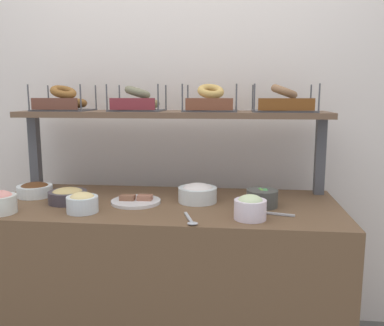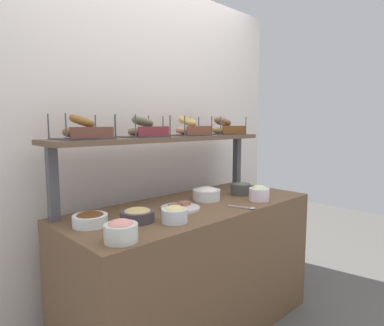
% 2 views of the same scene
% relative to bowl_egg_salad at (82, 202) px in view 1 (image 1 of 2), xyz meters
% --- Properties ---
extents(back_wall, '(2.88, 0.06, 2.40)m').
position_rel_bowl_egg_salad_xyz_m(back_wall, '(0.33, 0.74, 0.31)').
color(back_wall, white).
rests_on(back_wall, ground_plane).
extents(deli_counter, '(1.68, 0.70, 0.85)m').
position_rel_bowl_egg_salad_xyz_m(deli_counter, '(0.33, 0.19, -0.47)').
color(deli_counter, brown).
rests_on(deli_counter, ground_plane).
extents(shelf_riser_left, '(0.05, 0.05, 0.40)m').
position_rel_bowl_egg_salad_xyz_m(shelf_riser_left, '(-0.45, 0.46, 0.16)').
color(shelf_riser_left, '#4C4C51').
rests_on(shelf_riser_left, deli_counter).
extents(shelf_riser_right, '(0.05, 0.05, 0.40)m').
position_rel_bowl_egg_salad_xyz_m(shelf_riser_right, '(1.11, 0.46, 0.16)').
color(shelf_riser_right, '#4C4C51').
rests_on(shelf_riser_right, deli_counter).
extents(upper_shelf, '(1.64, 0.32, 0.03)m').
position_rel_bowl_egg_salad_xyz_m(upper_shelf, '(0.33, 0.46, 0.37)').
color(upper_shelf, brown).
rests_on(upper_shelf, shelf_riser_left).
extents(bowl_egg_salad, '(0.14, 0.14, 0.09)m').
position_rel_bowl_egg_salad_xyz_m(bowl_egg_salad, '(0.00, 0.00, 0.00)').
color(bowl_egg_salad, white).
rests_on(bowl_egg_salad, deli_counter).
extents(bowl_hummus, '(0.18, 0.18, 0.07)m').
position_rel_bowl_egg_salad_xyz_m(bowl_hummus, '(-0.13, 0.15, -0.01)').
color(bowl_hummus, '#443B43').
rests_on(bowl_hummus, deli_counter).
extents(bowl_cream_cheese, '(0.19, 0.19, 0.09)m').
position_rel_bowl_egg_salad_xyz_m(bowl_cream_cheese, '(0.49, 0.23, 0.00)').
color(bowl_cream_cheese, white).
rests_on(bowl_cream_cheese, deli_counter).
extents(bowl_chocolate_spread, '(0.18, 0.18, 0.07)m').
position_rel_bowl_egg_salad_xyz_m(bowl_chocolate_spread, '(-0.35, 0.25, -0.01)').
color(bowl_chocolate_spread, white).
rests_on(bowl_chocolate_spread, deli_counter).
extents(bowl_veggie_mix, '(0.15, 0.15, 0.09)m').
position_rel_bowl_egg_salad_xyz_m(bowl_veggie_mix, '(0.80, 0.18, -0.00)').
color(bowl_veggie_mix, '#474843').
rests_on(bowl_veggie_mix, deli_counter).
extents(bowl_scallion_spread, '(0.14, 0.14, 0.11)m').
position_rel_bowl_egg_salad_xyz_m(bowl_scallion_spread, '(0.74, -0.02, 0.01)').
color(bowl_scallion_spread, white).
rests_on(bowl_scallion_spread, deli_counter).
extents(serving_plate_white, '(0.24, 0.24, 0.04)m').
position_rel_bowl_egg_salad_xyz_m(serving_plate_white, '(0.20, 0.18, -0.03)').
color(serving_plate_white, white).
rests_on(serving_plate_white, deli_counter).
extents(serving_spoon_near_plate, '(0.08, 0.17, 0.01)m').
position_rel_bowl_egg_salad_xyz_m(serving_spoon_near_plate, '(0.50, -0.10, -0.04)').
color(serving_spoon_near_plate, '#B7B7BC').
rests_on(serving_spoon_near_plate, deli_counter).
extents(serving_spoon_by_edge, '(0.18, 0.06, 0.01)m').
position_rel_bowl_egg_salad_xyz_m(serving_spoon_by_edge, '(0.81, 0.06, -0.04)').
color(serving_spoon_by_edge, '#B7B7BC').
rests_on(serving_spoon_by_edge, deli_counter).
extents(bagel_basket_cinnamon_raisin, '(0.30, 0.26, 0.14)m').
position_rel_bowl_egg_salad_xyz_m(bagel_basket_cinnamon_raisin, '(-0.27, 0.47, 0.43)').
color(bagel_basket_cinnamon_raisin, '#4C4C51').
rests_on(bagel_basket_cinnamon_raisin, upper_shelf).
extents(bagel_basket_poppy, '(0.28, 0.26, 0.14)m').
position_rel_bowl_egg_salad_xyz_m(bagel_basket_poppy, '(0.14, 0.47, 0.43)').
color(bagel_basket_poppy, '#4C4C51').
rests_on(bagel_basket_poppy, upper_shelf).
extents(bagel_basket_sesame, '(0.28, 0.24, 0.15)m').
position_rel_bowl_egg_salad_xyz_m(bagel_basket_sesame, '(0.54, 0.47, 0.43)').
color(bagel_basket_sesame, '#4C4C51').
rests_on(bagel_basket_sesame, upper_shelf).
extents(bagel_basket_everything, '(0.32, 0.24, 0.15)m').
position_rel_bowl_egg_salad_xyz_m(bagel_basket_everything, '(0.91, 0.46, 0.43)').
color(bagel_basket_everything, '#4C4C51').
rests_on(bagel_basket_everything, upper_shelf).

